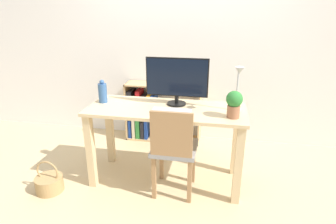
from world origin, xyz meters
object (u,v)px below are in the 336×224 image
object	(u,v)px
vase	(103,92)
potted_plant	(234,103)
keyboard	(171,111)
basket	(49,183)
bookshelf	(150,112)
chair	(174,148)
monitor	(177,79)
desk_lamp	(238,85)

from	to	relation	value
vase	potted_plant	distance (m)	1.27
keyboard	basket	world-z (taller)	keyboard
potted_plant	bookshelf	size ratio (longest dim) A/B	0.24
potted_plant	chair	bearing A→B (deg)	-169.17
vase	chair	bearing A→B (deg)	-19.86
basket	monitor	bearing A→B (deg)	24.87
vase	basket	size ratio (longest dim) A/B	0.71
keyboard	bookshelf	xyz separation A→B (m)	(-0.46, 1.02, -0.42)
vase	chair	xyz separation A→B (m)	(0.76, -0.27, -0.40)
desk_lamp	bookshelf	distance (m)	1.54
bookshelf	basket	world-z (taller)	bookshelf
monitor	basket	world-z (taller)	monitor
desk_lamp	monitor	bearing A→B (deg)	167.99
basket	keyboard	bearing A→B (deg)	15.54
monitor	desk_lamp	distance (m)	0.57
monitor	desk_lamp	world-z (taller)	monitor
potted_plant	bookshelf	xyz separation A→B (m)	(-1.01, 1.06, -0.54)
desk_lamp	basket	size ratio (longest dim) A/B	1.29
vase	chair	distance (m)	0.90
desk_lamp	chair	xyz separation A→B (m)	(-0.53, -0.23, -0.55)
monitor	desk_lamp	xyz separation A→B (m)	(0.56, -0.12, 0.00)
vase	desk_lamp	xyz separation A→B (m)	(1.29, -0.05, 0.15)
basket	bookshelf	bearing A→B (deg)	63.36
basket	vase	bearing A→B (deg)	47.61
vase	desk_lamp	bearing A→B (deg)	-2.04
basket	desk_lamp	bearing A→B (deg)	13.61
chair	basket	distance (m)	1.26
desk_lamp	keyboard	bearing A→B (deg)	-170.32
chair	bookshelf	bearing A→B (deg)	121.75
monitor	potted_plant	bearing A→B (deg)	-25.41
potted_plant	bookshelf	world-z (taller)	potted_plant
desk_lamp	chair	world-z (taller)	desk_lamp
monitor	vase	world-z (taller)	monitor
keyboard	vase	bearing A→B (deg)	168.65
keyboard	chair	size ratio (longest dim) A/B	0.41
keyboard	desk_lamp	size ratio (longest dim) A/B	0.86
keyboard	bookshelf	distance (m)	1.20
chair	desk_lamp	bearing A→B (deg)	31.40
monitor	vase	size ratio (longest dim) A/B	2.59
monitor	keyboard	bearing A→B (deg)	-93.56
bookshelf	desk_lamp	bearing A→B (deg)	-41.67
basket	potted_plant	bearing A→B (deg)	9.44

